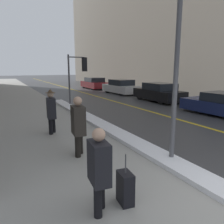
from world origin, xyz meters
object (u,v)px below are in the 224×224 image
(parked_car_white, at_px, (121,87))
(rolling_suitcase, at_px, (125,188))
(traffic_light_near, at_px, (79,69))
(parked_car_maroon, at_px, (94,83))
(parked_car_black, at_px, (158,93))
(lamp_post, at_px, (178,38))
(pedestrian_with_shoulder_bag, at_px, (78,124))
(pedestrian_nearside, at_px, (51,110))
(pedestrian_in_glasses, at_px, (99,167))

(parked_car_white, relative_size, rolling_suitcase, 4.71)
(traffic_light_near, distance_m, parked_car_maroon, 12.01)
(parked_car_black, bearing_deg, lamp_post, 144.81)
(pedestrian_with_shoulder_bag, distance_m, pedestrian_nearside, 2.47)
(pedestrian_in_glasses, bearing_deg, rolling_suitcase, 98.57)
(pedestrian_with_shoulder_bag, distance_m, parked_car_white, 15.54)
(traffic_light_near, bearing_deg, pedestrian_in_glasses, -111.63)
(parked_car_black, relative_size, parked_car_white, 0.99)
(pedestrian_with_shoulder_bag, bearing_deg, parked_car_white, 152.70)
(lamp_post, bearing_deg, pedestrian_in_glasses, -157.44)
(rolling_suitcase, bearing_deg, traffic_light_near, 171.61)
(traffic_light_near, bearing_deg, lamp_post, -99.25)
(traffic_light_near, height_order, rolling_suitcase, traffic_light_near)
(lamp_post, xyz_separation_m, pedestrian_nearside, (-2.25, 3.95, -2.20))
(pedestrian_with_shoulder_bag, relative_size, parked_car_white, 0.37)
(traffic_light_near, relative_size, rolling_suitcase, 3.44)
(parked_car_white, bearing_deg, pedestrian_with_shoulder_bag, 144.25)
(parked_car_white, relative_size, parked_car_maroon, 0.97)
(traffic_light_near, bearing_deg, pedestrian_with_shoulder_bag, -113.45)
(lamp_post, bearing_deg, parked_car_maroon, 72.86)
(pedestrian_in_glasses, height_order, parked_car_black, pedestrian_in_glasses)
(parked_car_black, bearing_deg, parked_car_maroon, 3.64)
(pedestrian_in_glasses, relative_size, parked_car_maroon, 0.32)
(pedestrian_in_glasses, xyz_separation_m, parked_car_maroon, (8.82, 21.42, -0.19))
(traffic_light_near, distance_m, pedestrian_with_shoulder_bag, 8.90)
(lamp_post, distance_m, pedestrian_nearside, 5.05)
(pedestrian_nearside, bearing_deg, rolling_suitcase, 9.06)
(lamp_post, distance_m, pedestrian_with_shoulder_bag, 3.34)
(lamp_post, height_order, pedestrian_with_shoulder_bag, lamp_post)
(traffic_light_near, relative_size, parked_car_black, 0.74)
(parked_car_white, distance_m, parked_car_maroon, 5.97)
(lamp_post, bearing_deg, rolling_suitcase, -152.91)
(lamp_post, xyz_separation_m, parked_car_black, (6.62, 8.73, -2.48))
(pedestrian_with_shoulder_bag, relative_size, parked_car_black, 0.38)
(pedestrian_in_glasses, distance_m, parked_car_white, 17.96)
(pedestrian_with_shoulder_bag, xyz_separation_m, parked_car_white, (8.64, 12.92, -0.29))
(lamp_post, height_order, pedestrian_in_glasses, lamp_post)
(pedestrian_with_shoulder_bag, bearing_deg, rolling_suitcase, 6.74)
(pedestrian_with_shoulder_bag, xyz_separation_m, parked_car_maroon, (8.32, 18.88, -0.29))
(pedestrian_nearside, relative_size, rolling_suitcase, 1.77)
(rolling_suitcase, bearing_deg, pedestrian_nearside, -170.94)
(parked_car_white, distance_m, rolling_suitcase, 17.69)
(parked_car_black, height_order, rolling_suitcase, parked_car_black)
(lamp_post, bearing_deg, pedestrian_with_shoulder_bag, 143.76)
(lamp_post, distance_m, traffic_light_near, 9.86)
(parked_car_white, height_order, rolling_suitcase, parked_car_white)
(traffic_light_near, xyz_separation_m, parked_car_maroon, (5.43, 10.58, -1.71))
(parked_car_black, xyz_separation_m, parked_car_maroon, (-0.34, 11.64, -0.00))
(pedestrian_with_shoulder_bag, bearing_deg, traffic_light_near, 167.31)
(lamp_post, xyz_separation_m, parked_car_white, (6.60, 14.41, -2.49))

